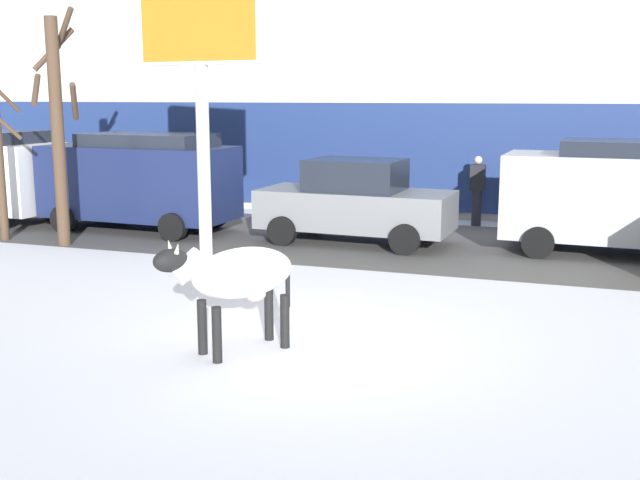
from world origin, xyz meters
The scene contains 10 objects.
ground_plane centered at (0.00, 0.00, 0.00)m, with size 120.00×120.00×0.00m, color white.
road_strip centered at (0.00, 7.27, 0.00)m, with size 60.00×5.60×0.01m, color #514F4C.
cow_holstein centered at (-0.69, -0.44, 1.00)m, with size 1.44×1.78×1.54m.
billboard centered at (-3.28, 3.60, 4.31)m, with size 2.53×0.49×5.56m.
car_navy_van centered at (-6.72, 6.87, 1.24)m, with size 4.67×2.26×2.32m.
car_grey_sedan centered at (-1.40, 7.05, 0.91)m, with size 4.26×2.11×1.84m.
car_silver_van centered at (4.07, 7.55, 1.24)m, with size 4.67×2.26×2.32m.
pedestrian_by_cars centered at (1.91, 10.19, 0.88)m, with size 0.36×0.24×1.73m.
pedestrian_far_left centered at (0.80, 10.19, 0.88)m, with size 0.36×0.24×1.73m.
bare_tree_left_lot centered at (-7.28, 4.70, 2.61)m, with size 1.23×1.23×5.00m.
Camera 1 is at (3.35, -8.94, 3.22)m, focal length 43.12 mm.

